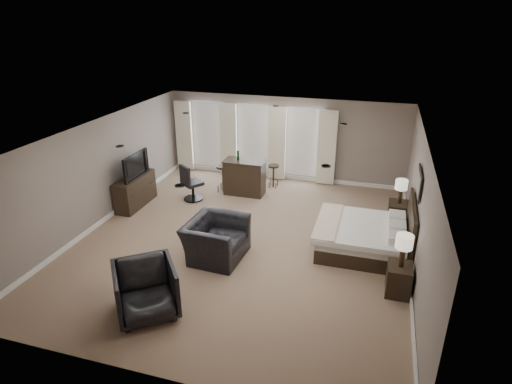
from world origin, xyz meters
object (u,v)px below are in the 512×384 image
(nightstand_far, at_px, (397,214))
(tv, at_px, (133,174))
(bed, at_px, (358,224))
(bar_stool_right, at_px, (273,176))
(armchair_far, at_px, (146,288))
(bar_stool_left, at_px, (223,179))
(lamp_far, at_px, (401,192))
(armchair_near, at_px, (216,233))
(dresser, at_px, (135,191))
(bar_counter, at_px, (245,177))
(nightstand_near, at_px, (399,280))
(desk_chair, at_px, (192,182))
(lamp_near, at_px, (403,251))

(nightstand_far, xyz_separation_m, tv, (-6.92, -0.77, 0.62))
(bed, relative_size, bar_stool_right, 2.79)
(armchair_far, distance_m, bar_stool_left, 5.65)
(lamp_far, bearing_deg, armchair_near, -145.28)
(nightstand_far, xyz_separation_m, dresser, (-6.92, -0.77, 0.11))
(bar_counter, bearing_deg, bar_stool_right, 47.07)
(nightstand_near, relative_size, desk_chair, 0.56)
(nightstand_near, relative_size, armchair_near, 0.45)
(bed, relative_size, nightstand_far, 3.19)
(bed, distance_m, armchair_near, 3.16)
(bar_counter, bearing_deg, nightstand_near, -41.26)
(tv, bearing_deg, armchair_near, -121.06)
(nightstand_near, bearing_deg, desk_chair, 152.25)
(armchair_far, relative_size, bar_counter, 0.90)
(bed, distance_m, desk_chair, 4.90)
(bed, relative_size, nightstand_near, 3.31)
(nightstand_far, relative_size, tv, 0.54)
(dresser, bearing_deg, armchair_far, -56.78)
(bed, distance_m, nightstand_far, 1.73)
(bed, height_order, tv, bed)
(bed, bearing_deg, lamp_far, 58.46)
(lamp_far, bearing_deg, bar_counter, 168.71)
(tv, relative_size, desk_chair, 1.09)
(nightstand_near, distance_m, desk_chair, 6.29)
(tv, height_order, bar_counter, bar_counter)
(tv, height_order, armchair_far, armchair_far)
(bed, relative_size, desk_chair, 1.86)
(armchair_near, relative_size, bar_stool_right, 1.86)
(nightstand_near, xyz_separation_m, bar_counter, (-4.28, 3.75, 0.22))
(armchair_far, height_order, desk_chair, desk_chair)
(nightstand_near, xyz_separation_m, bar_stool_left, (-4.95, 3.73, 0.10))
(tv, xyz_separation_m, armchair_near, (3.11, -1.87, -0.35))
(bed, height_order, desk_chair, bed)
(nightstand_near, distance_m, armchair_far, 4.70)
(dresser, relative_size, armchair_near, 1.11)
(nightstand_far, xyz_separation_m, bar_stool_right, (-3.60, 1.59, 0.04))
(bed, height_order, armchair_near, bed)
(dresser, bearing_deg, desk_chair, 30.45)
(bar_stool_right, bearing_deg, tv, -144.61)
(armchair_far, bearing_deg, nightstand_near, -13.77)
(nightstand_far, distance_m, bar_stool_left, 5.02)
(lamp_near, relative_size, armchair_far, 0.62)
(nightstand_far, relative_size, bar_counter, 0.52)
(nightstand_far, bearing_deg, lamp_near, -90.00)
(bar_counter, distance_m, bar_stool_left, 0.68)
(armchair_far, xyz_separation_m, desk_chair, (-1.27, 4.80, 0.00))
(bar_stool_left, relative_size, desk_chair, 0.76)
(nightstand_far, relative_size, armchair_far, 0.58)
(dresser, distance_m, desk_chair, 1.58)
(nightstand_near, distance_m, dresser, 7.24)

